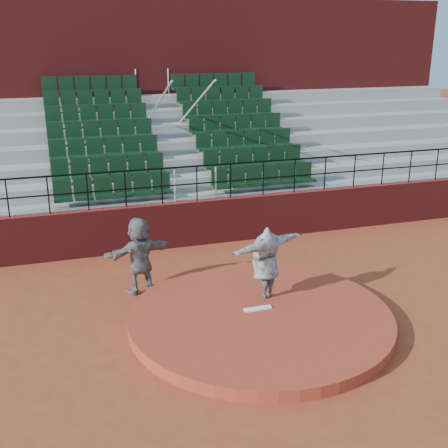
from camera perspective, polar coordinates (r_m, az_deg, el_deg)
The scene contains 9 objects.
ground at distance 11.99m, azimuth 3.70°, elevation -10.01°, with size 90.00×90.00×0.00m, color brown.
pitchers_mound at distance 11.94m, azimuth 3.71°, elevation -9.48°, with size 5.50×5.50×0.25m, color #9B3622.
pitching_rubber at distance 11.99m, azimuth 3.46°, elevation -8.57°, with size 0.60×0.15×0.03m, color white.
boundary_wall at distance 16.11m, azimuth -2.71°, elevation 0.16°, with size 24.00×0.30×1.30m, color maroon.
wall_railing at distance 15.73m, azimuth -2.79°, elevation 4.94°, with size 24.04×0.05×1.03m.
seating_deck at distance 19.32m, azimuth -5.59°, elevation 5.65°, with size 24.00×5.97×4.63m.
press_box_facade at distance 22.83m, azimuth -7.96°, elevation 12.90°, with size 24.00×3.00×7.10m, color maroon.
pitcher at distance 12.24m, azimuth 4.24°, elevation -3.90°, with size 1.99×0.54×1.62m, color black.
fielder at distance 13.15m, azimuth -8.58°, elevation -3.14°, with size 1.69×0.54×1.82m, color black.
Camera 1 is at (-3.93, -9.78, 5.72)m, focal length 45.00 mm.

